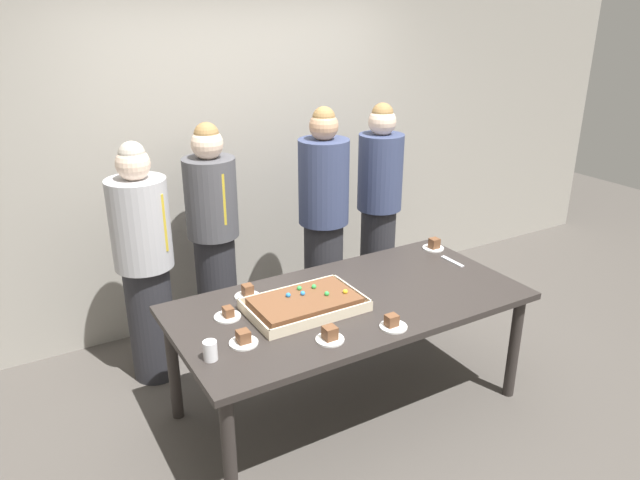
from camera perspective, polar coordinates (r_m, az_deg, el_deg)
name	(u,v)px	position (r m, az deg, el deg)	size (l,w,h in m)	color
ground_plane	(348,404)	(3.94, 2.64, -15.39)	(12.00, 12.00, 0.00)	#4C4742
interior_back_panel	(236,127)	(4.65, -7.97, 10.63)	(8.00, 0.12, 3.00)	#9E998E
party_table	(349,310)	(3.58, 2.83, -6.72)	(2.09, 1.03, 0.75)	#2D2826
sheet_cake	(305,304)	(3.41, -1.46, -6.12)	(0.65, 0.42, 0.10)	beige
plated_slice_near_left	(434,245)	(4.31, 10.80, -0.51)	(0.15, 0.15, 0.08)	white
plated_slice_near_right	(330,336)	(3.12, 0.95, -9.11)	(0.15, 0.15, 0.08)	white
plated_slice_far_left	(228,315)	(3.38, -8.78, -7.04)	(0.15, 0.15, 0.06)	white
plated_slice_far_right	(393,323)	(3.27, 6.93, -7.91)	(0.15, 0.15, 0.07)	white
plated_slice_center_front	(243,339)	(3.12, -7.31, -9.39)	(0.15, 0.15, 0.07)	white
plated_slice_center_back	(247,293)	(3.59, -6.93, -5.05)	(0.15, 0.15, 0.08)	white
drink_cup_nearest	(210,351)	(3.01, -10.43, -10.33)	(0.07, 0.07, 0.10)	white
cake_server_utensil	(452,261)	(4.13, 12.51, -2.00)	(0.03, 0.20, 0.01)	silver
person_serving_front	(324,222)	(4.34, 0.34, 1.69)	(0.36, 0.36, 1.73)	#28282D
person_green_shirt_behind	(145,263)	(3.97, -16.38, -2.14)	(0.37, 0.37, 1.62)	#28282D
person_striped_tie_right	(214,235)	(4.28, -10.12, 0.46)	(0.36, 0.36, 1.65)	#28282D
person_far_right_suit	(379,209)	(4.68, 5.64, 2.98)	(0.34, 0.34, 1.70)	#28282D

